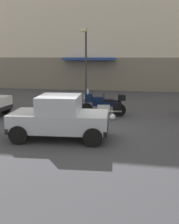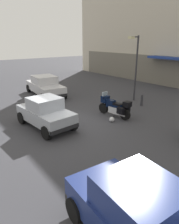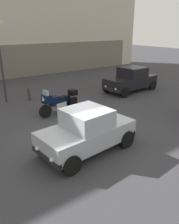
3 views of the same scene
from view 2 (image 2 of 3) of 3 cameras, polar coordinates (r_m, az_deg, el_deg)
name	(u,v)px [view 2 (image 2 of 3)]	position (r m, az deg, el deg)	size (l,w,h in m)	color
ground_plane	(62,124)	(11.04, -7.58, -3.44)	(80.00, 80.00, 0.00)	#38383D
motorcycle	(115,106)	(11.95, 6.99, 1.55)	(2.26, 0.87, 1.36)	black
helmet	(112,119)	(11.32, 6.20, -2.04)	(0.28, 0.28, 0.28)	silver
car_sedan_far	(45,86)	(16.98, -12.30, 7.17)	(4.69, 2.30, 1.56)	silver
car_compact_side	(45,113)	(10.63, -12.13, -0.18)	(3.57, 1.97, 1.56)	#9EA3AD
car_wagon_end	(143,220)	(4.82, 14.54, -27.05)	(3.96, 2.02, 1.64)	navy
streetlamp_curbside	(135,62)	(15.07, 12.56, 13.36)	(0.28, 0.94, 4.54)	#2D2D33
bollard_curbside	(142,100)	(14.42, 14.31, 3.37)	(0.16, 0.16, 0.79)	#333338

